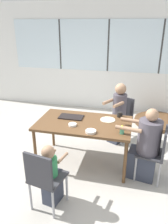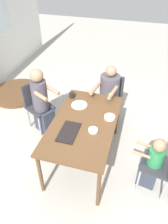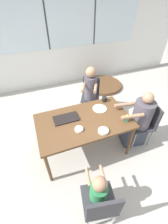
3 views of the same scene
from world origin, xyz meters
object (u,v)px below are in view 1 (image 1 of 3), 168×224
chair_for_woman_green_shirt (122,115)px  person_woman_green_shirt (118,115)px  sippy_cup (122,129)px  person_man_blue_shirt (145,148)px  chair_for_man_blue_shirt (157,150)px  bowl_cereal (72,125)px  bowl_white_shallow (91,131)px  folded_table_stack (158,121)px  person_toddler (51,176)px  coffee_mug (120,115)px  chair_for_toddler (43,176)px

chair_for_woman_green_shirt → person_woman_green_shirt: person_woman_green_shirt is taller
person_woman_green_shirt → sippy_cup: (0.15, -1.15, 0.27)m
person_woman_green_shirt → person_man_blue_shirt: person_woman_green_shirt is taller
chair_for_man_blue_shirt → bowl_cereal: 1.33m
person_woman_green_shirt → bowl_white_shallow: person_woman_green_shirt is taller
sippy_cup → folded_table_stack: bearing=71.6°
chair_for_woman_green_shirt → person_toddler: person_toddler is taller
person_man_blue_shirt → bowl_cereal: person_man_blue_shirt is taller
person_man_blue_shirt → coffee_mug: person_man_blue_shirt is taller
chair_for_toddler → coffee_mug: 1.72m
chair_for_toddler → person_toddler: (0.03, 0.16, -0.12)m
person_man_blue_shirt → coffee_mug: 0.75m
person_toddler → chair_for_woman_green_shirt: bearing=80.8°
person_toddler → coffee_mug: (0.74, 1.36, 0.39)m
person_woman_green_shirt → chair_for_toddler: bearing=99.2°
person_woman_green_shirt → folded_table_stack: 1.50m
bowl_white_shallow → folded_table_stack: 2.70m
chair_for_toddler → person_woman_green_shirt: 2.17m
folded_table_stack → chair_for_woman_green_shirt: bearing=-131.1°
folded_table_stack → bowl_cereal: bearing=-125.4°
bowl_white_shallow → chair_for_man_blue_shirt: bearing=7.9°
person_man_blue_shirt → sippy_cup: bearing=113.4°
chair_for_toddler → person_woman_green_shirt: person_woman_green_shirt is taller
chair_for_woman_green_shirt → bowl_cereal: chair_for_woman_green_shirt is taller
chair_for_man_blue_shirt → person_woman_green_shirt: 1.29m
folded_table_stack → person_woman_green_shirt: bearing=-129.6°
chair_for_woman_green_shirt → person_toddler: 2.18m
sippy_cup → folded_table_stack: size_ratio=0.13×
sippy_cup → bowl_cereal: 0.79m
chair_for_man_blue_shirt → bowl_cereal: (-1.31, 0.03, 0.25)m
chair_for_toddler → person_man_blue_shirt: size_ratio=0.76×
chair_for_toddler → bowl_white_shallow: 0.96m
chair_for_toddler → folded_table_stack: chair_for_toddler is taller
bowl_white_shallow → bowl_cereal: bearing=153.8°
chair_for_woman_green_shirt → person_man_blue_shirt: size_ratio=0.76×
person_toddler → bowl_white_shallow: (0.38, 0.67, 0.37)m
coffee_mug → folded_table_stack: size_ratio=0.08×
person_woman_green_shirt → person_toddler: size_ratio=1.37×
chair_for_woman_green_shirt → folded_table_stack: (0.82, 0.94, -0.48)m
sippy_cup → bowl_white_shallow: size_ratio=0.91×
chair_for_woman_green_shirt → coffee_mug: bearing=117.2°
folded_table_stack → sippy_cup: bearing=-108.4°
bowl_cereal → chair_for_man_blue_shirt: bearing=-1.2°
person_man_blue_shirt → coffee_mug: (-0.45, 0.53, 0.29)m
person_man_blue_shirt → folded_table_stack: bearing=-0.6°
person_woman_green_shirt → coffee_mug: bearing=125.0°
person_man_blue_shirt → bowl_white_shallow: bearing=111.0°
person_toddler → bowl_white_shallow: size_ratio=5.54×
chair_for_man_blue_shirt → chair_for_woman_green_shirt: bearing=35.6°
person_woman_green_shirt → bowl_white_shallow: bearing=104.6°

